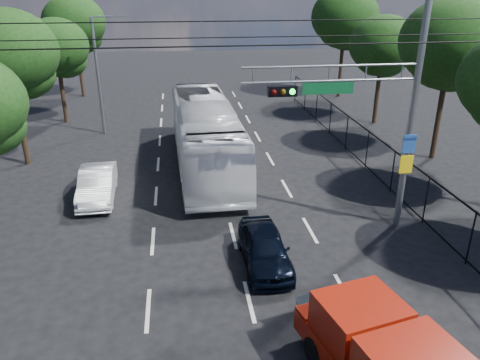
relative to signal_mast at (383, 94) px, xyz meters
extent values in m
cube|color=beige|center=(-8.28, -3.99, -5.24)|extent=(0.12, 2.00, 0.01)
cube|color=beige|center=(-8.28, 0.01, -5.24)|extent=(0.12, 2.00, 0.01)
cube|color=beige|center=(-8.28, 4.01, -5.24)|extent=(0.12, 2.00, 0.01)
cube|color=beige|center=(-8.28, 8.01, -5.24)|extent=(0.12, 2.00, 0.01)
cube|color=beige|center=(-8.28, 12.01, -5.24)|extent=(0.12, 2.00, 0.01)
cube|color=beige|center=(-8.28, 16.01, -5.24)|extent=(0.12, 2.00, 0.01)
cube|color=beige|center=(-8.28, 20.01, -5.24)|extent=(0.12, 2.00, 0.01)
cube|color=beige|center=(-8.28, 24.01, -5.24)|extent=(0.12, 2.00, 0.01)
cube|color=beige|center=(-5.28, -3.99, -5.24)|extent=(0.12, 2.00, 0.01)
cube|color=beige|center=(-5.28, 0.01, -5.24)|extent=(0.12, 2.00, 0.01)
cube|color=beige|center=(-5.28, 4.01, -5.24)|extent=(0.12, 2.00, 0.01)
cube|color=beige|center=(-5.28, 8.01, -5.24)|extent=(0.12, 2.00, 0.01)
cube|color=beige|center=(-5.28, 12.01, -5.24)|extent=(0.12, 2.00, 0.01)
cube|color=beige|center=(-5.28, 16.01, -5.24)|extent=(0.12, 2.00, 0.01)
cube|color=beige|center=(-5.28, 20.01, -5.24)|extent=(0.12, 2.00, 0.01)
cube|color=beige|center=(-5.28, 24.01, -5.24)|extent=(0.12, 2.00, 0.01)
cube|color=beige|center=(-2.28, -3.99, -5.24)|extent=(0.12, 2.00, 0.01)
cube|color=beige|center=(-2.28, 0.01, -5.24)|extent=(0.12, 2.00, 0.01)
cube|color=beige|center=(-2.28, 4.01, -5.24)|extent=(0.12, 2.00, 0.01)
cube|color=beige|center=(-2.28, 8.01, -5.24)|extent=(0.12, 2.00, 0.01)
cube|color=beige|center=(-2.28, 12.01, -5.24)|extent=(0.12, 2.00, 0.01)
cube|color=beige|center=(-2.28, 16.01, -5.24)|extent=(0.12, 2.00, 0.01)
cube|color=beige|center=(-2.28, 20.01, -5.24)|extent=(0.12, 2.00, 0.01)
cube|color=beige|center=(-2.28, 24.01, -5.24)|extent=(0.12, 2.00, 0.01)
cylinder|color=slate|center=(1.22, 0.01, -0.49)|extent=(0.24, 0.24, 9.50)
cylinder|color=slate|center=(-1.88, 0.01, 1.01)|extent=(6.20, 0.08, 0.08)
cylinder|color=slate|center=(-1.88, 0.01, 0.51)|extent=(6.20, 0.08, 0.08)
cube|color=black|center=(-3.58, 0.01, 0.21)|extent=(1.00, 0.28, 0.35)
sphere|color=#3F0505|center=(-3.90, -0.14, 0.21)|extent=(0.20, 0.20, 0.20)
sphere|color=#4C3805|center=(-3.58, -0.14, 0.21)|extent=(0.20, 0.20, 0.20)
sphere|color=#0CE533|center=(-3.26, -0.14, 0.21)|extent=(0.20, 0.20, 0.20)
cube|color=#0B5328|center=(-1.98, 0.01, 0.26)|extent=(1.80, 0.05, 0.40)
cube|color=#214D9E|center=(1.20, -0.13, -1.84)|extent=(0.50, 0.04, 0.70)
cube|color=yellow|center=(1.20, -0.13, -2.64)|extent=(0.50, 0.04, 0.70)
cylinder|color=slate|center=(0.62, 0.01, 0.76)|extent=(0.05, 0.05, 0.50)
cylinder|color=slate|center=(-0.68, 0.01, 0.76)|extent=(0.05, 0.05, 0.50)
cylinder|color=slate|center=(-1.98, 0.01, 0.76)|extent=(0.05, 0.05, 0.50)
cylinder|color=slate|center=(-3.28, 0.01, 0.76)|extent=(0.05, 0.05, 0.50)
cylinder|color=slate|center=(-4.58, 0.01, 0.76)|extent=(0.05, 0.05, 0.50)
cylinder|color=slate|center=(-11.78, 14.01, -1.74)|extent=(0.18, 0.18, 7.00)
cylinder|color=slate|center=(-10.98, 14.01, 1.76)|extent=(1.60, 0.09, 0.09)
cube|color=slate|center=(-10.08, 14.01, 1.76)|extent=(0.60, 0.22, 0.15)
cylinder|color=black|center=(-5.28, -1.99, 1.96)|extent=(22.00, 0.04, 0.04)
cylinder|color=black|center=(-5.28, 1.51, 2.36)|extent=(22.00, 0.04, 0.04)
cylinder|color=black|center=(-5.28, 3.01, 1.66)|extent=(22.00, 0.04, 0.04)
cube|color=black|center=(2.32, 4.01, -3.29)|extent=(0.04, 34.00, 0.06)
cube|color=black|center=(2.32, 4.01, -5.09)|extent=(0.04, 34.00, 0.06)
cylinder|color=black|center=(2.32, -2.99, -4.24)|extent=(0.06, 0.06, 2.00)
cylinder|color=black|center=(2.32, 0.01, -4.24)|extent=(0.06, 0.06, 2.00)
cylinder|color=black|center=(2.32, 3.01, -4.24)|extent=(0.06, 0.06, 2.00)
cylinder|color=black|center=(2.32, 6.01, -4.24)|extent=(0.06, 0.06, 2.00)
cylinder|color=black|center=(2.32, 9.01, -4.24)|extent=(0.06, 0.06, 2.00)
cylinder|color=black|center=(2.32, 12.01, -4.24)|extent=(0.06, 0.06, 2.00)
cylinder|color=black|center=(2.32, 15.01, -4.24)|extent=(0.06, 0.06, 2.00)
cylinder|color=black|center=(2.32, 18.01, -4.24)|extent=(0.06, 0.06, 2.00)
cylinder|color=black|center=(2.32, 21.01, -4.24)|extent=(0.06, 0.06, 2.00)
cylinder|color=black|center=(6.52, 7.01, -2.86)|extent=(0.28, 0.28, 4.76)
ellipsoid|color=black|center=(6.52, 7.01, 0.88)|extent=(5.10, 5.10, 4.33)
ellipsoid|color=black|center=(6.92, 7.31, -0.31)|extent=(3.40, 3.40, 2.72)
ellipsoid|color=black|center=(6.17, 6.81, -0.14)|extent=(3.23, 3.23, 2.58)
cylinder|color=black|center=(6.12, 14.01, -3.23)|extent=(0.28, 0.28, 4.03)
ellipsoid|color=black|center=(6.12, 14.01, -0.06)|extent=(4.32, 4.32, 3.67)
ellipsoid|color=black|center=(6.52, 14.31, -1.07)|extent=(2.88, 2.88, 2.30)
ellipsoid|color=black|center=(5.77, 13.81, -0.92)|extent=(2.74, 2.74, 2.19)
cylinder|color=black|center=(6.32, 22.01, -2.78)|extent=(0.28, 0.28, 4.93)
ellipsoid|color=black|center=(6.32, 22.01, 1.09)|extent=(5.28, 5.28, 4.49)
ellipsoid|color=black|center=(6.72, 22.31, -0.14)|extent=(3.52, 3.52, 2.82)
ellipsoid|color=black|center=(5.97, 21.81, 0.04)|extent=(3.34, 3.34, 2.68)
cylinder|color=black|center=(-15.08, 9.01, -3.00)|extent=(0.28, 0.28, 4.48)
ellipsoid|color=black|center=(-15.08, 9.01, 0.52)|extent=(4.80, 4.80, 4.08)
ellipsoid|color=black|center=(-14.68, 9.31, -0.60)|extent=(3.20, 3.20, 2.56)
ellipsoid|color=black|center=(-15.43, 8.81, -0.44)|extent=(3.04, 3.04, 2.43)
cylinder|color=black|center=(-14.68, 17.01, -3.28)|extent=(0.28, 0.28, 3.92)
ellipsoid|color=black|center=(-14.68, 17.01, -0.20)|extent=(4.20, 4.20, 3.57)
ellipsoid|color=black|center=(-14.28, 17.31, -1.18)|extent=(2.80, 2.80, 2.24)
ellipsoid|color=black|center=(-15.03, 16.81, -1.04)|extent=(2.66, 2.66, 2.13)
cylinder|color=black|center=(-14.88, 25.01, -2.95)|extent=(0.28, 0.28, 4.59)
ellipsoid|color=black|center=(-14.88, 25.01, 0.66)|extent=(4.92, 4.92, 4.18)
ellipsoid|color=black|center=(-14.48, 25.31, -0.49)|extent=(3.28, 3.28, 2.62)
ellipsoid|color=black|center=(-15.23, 24.81, -0.32)|extent=(3.12, 3.12, 2.49)
cylinder|color=black|center=(-4.03, -6.64, -4.87)|extent=(0.43, 0.78, 0.74)
cylinder|color=black|center=(-2.28, -6.23, -4.87)|extent=(0.43, 0.78, 0.74)
cube|color=maroon|center=(-3.32, -5.72, -4.50)|extent=(2.03, 1.01, 0.58)
cube|color=black|center=(-3.38, -5.44, -4.24)|extent=(1.84, 0.82, 0.32)
cube|color=maroon|center=(-3.06, -6.85, -3.82)|extent=(2.22, 2.02, 1.00)
cube|color=black|center=(-2.88, -7.62, -3.77)|extent=(1.60, 0.42, 0.58)
imported|color=black|center=(-4.47, -2.07, -4.61)|extent=(1.52, 3.74, 1.27)
imported|color=silver|center=(-5.79, 7.40, -3.54)|extent=(3.23, 12.29, 3.40)
imported|color=silver|center=(-10.78, 4.09, -4.56)|extent=(1.61, 4.17, 1.36)
camera|label=1|loc=(-7.12, -15.35, 3.60)|focal=35.00mm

